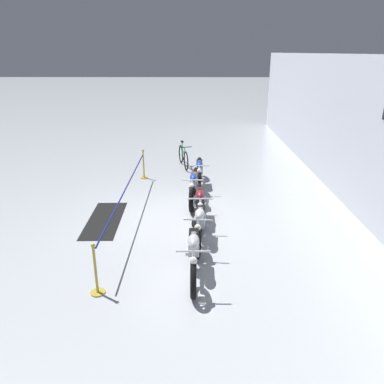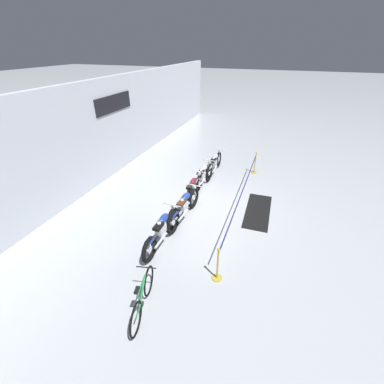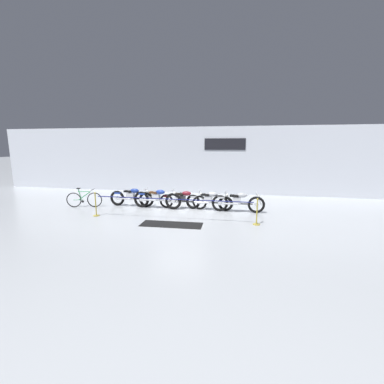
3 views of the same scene
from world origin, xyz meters
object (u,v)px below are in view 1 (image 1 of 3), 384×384
(motorcycle_blue_1, at_px, (194,186))
(motorcycle_silver_4, at_px, (194,251))
(motorcycle_silver_3, at_px, (200,224))
(motorcycle_blue_0, at_px, (199,172))
(floor_banner, at_px, (105,220))
(stanchion_far_left, at_px, (134,179))
(stanchion_mid_left, at_px, (96,277))
(motorcycle_maroon_2, at_px, (200,203))
(bicycle, at_px, (183,157))

(motorcycle_blue_1, distance_m, motorcycle_silver_4, 3.90)
(motorcycle_silver_3, relative_size, motorcycle_silver_4, 0.94)
(motorcycle_blue_0, bearing_deg, floor_banner, -42.97)
(stanchion_far_left, xyz_separation_m, floor_banner, (1.40, -0.61, -0.69))
(motorcycle_silver_3, xyz_separation_m, floor_banner, (-1.17, -2.56, -0.45))
(stanchion_far_left, bearing_deg, motorcycle_blue_0, 124.91)
(floor_banner, bearing_deg, stanchion_mid_left, 9.12)
(motorcycle_blue_0, xyz_separation_m, motorcycle_maroon_2, (2.66, -0.02, -0.01))
(motorcycle_maroon_2, height_order, motorcycle_silver_3, motorcycle_silver_3)
(motorcycle_blue_0, xyz_separation_m, floor_banner, (2.77, -2.58, -0.47))
(stanchion_mid_left, bearing_deg, motorcycle_blue_1, 158.85)
(motorcycle_maroon_2, bearing_deg, motorcycle_silver_3, -0.20)
(motorcycle_maroon_2, xyz_separation_m, motorcycle_silver_4, (2.64, -0.15, 0.02))
(stanchion_far_left, bearing_deg, stanchion_mid_left, 0.00)
(motorcycle_blue_1, xyz_separation_m, bicycle, (-3.67, -0.43, -0.09))
(floor_banner, bearing_deg, motorcycle_blue_0, 135.49)
(motorcycle_blue_1, bearing_deg, motorcycle_silver_4, 0.11)
(bicycle, bearing_deg, motorcycle_silver_4, 3.28)
(motorcycle_blue_0, bearing_deg, stanchion_far_left, -55.09)
(motorcycle_blue_1, distance_m, floor_banner, 2.81)
(bicycle, bearing_deg, floor_banner, -21.45)
(motorcycle_silver_4, xyz_separation_m, floor_banner, (-2.52, -2.42, -0.48))
(motorcycle_blue_0, height_order, stanchion_mid_left, stanchion_mid_left)
(motorcycle_maroon_2, distance_m, stanchion_far_left, 2.35)
(bicycle, bearing_deg, motorcycle_silver_3, 5.35)
(motorcycle_blue_0, distance_m, stanchion_far_left, 2.41)
(motorcycle_blue_0, xyz_separation_m, stanchion_mid_left, (6.03, -1.97, -0.12))
(motorcycle_silver_3, distance_m, floor_banner, 2.85)
(motorcycle_blue_0, distance_m, floor_banner, 3.82)
(motorcycle_blue_0, distance_m, bicycle, 2.35)
(motorcycle_maroon_2, height_order, bicycle, bicycle)
(floor_banner, bearing_deg, stanchion_far_left, 154.77)
(motorcycle_maroon_2, relative_size, motorcycle_silver_3, 1.03)
(motorcycle_maroon_2, distance_m, floor_banner, 2.61)
(bicycle, distance_m, stanchion_mid_left, 8.42)
(motorcycle_silver_4, bearing_deg, motorcycle_blue_0, 178.19)
(motorcycle_maroon_2, relative_size, floor_banner, 0.97)
(motorcycle_maroon_2, bearing_deg, bicycle, -173.23)
(motorcycle_blue_0, bearing_deg, stanchion_mid_left, -18.07)
(stanchion_mid_left, distance_m, floor_banner, 3.34)
(bicycle, xyz_separation_m, floor_banner, (5.04, -1.98, -0.39))
(bicycle, bearing_deg, motorcycle_blue_0, 14.82)
(motorcycle_silver_4, relative_size, stanchion_mid_left, 2.30)
(motorcycle_blue_1, relative_size, bicycle, 1.44)
(motorcycle_blue_0, bearing_deg, motorcycle_silver_3, -0.29)
(motorcycle_blue_1, bearing_deg, motorcycle_silver_3, 3.49)
(motorcycle_silver_3, distance_m, bicycle, 6.24)
(floor_banner, bearing_deg, motorcycle_silver_4, 42.21)
(motorcycle_blue_0, bearing_deg, bicycle, -165.18)
(motorcycle_blue_1, relative_size, stanchion_far_left, 0.36)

